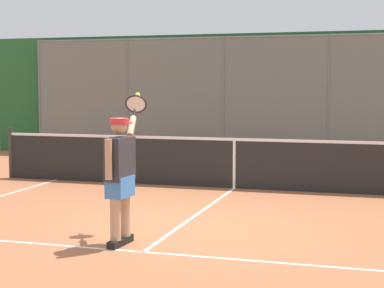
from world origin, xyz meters
TOP-DOWN VIEW (x-y plane):
  - ground_plane at (0.00, 0.00)m, footprint 60.00×60.00m
  - court_line_markings at (0.00, 1.59)m, footprint 7.60×8.84m
  - fence_backdrop at (0.00, -8.90)m, footprint 16.69×1.37m
  - tennis_net at (0.00, -3.55)m, footprint 9.77×0.09m
  - tennis_player at (0.39, 1.05)m, footprint 0.40×1.36m

SIDE VIEW (x-z plane):
  - ground_plane at x=0.00m, z-range 0.00..0.00m
  - court_line_markings at x=0.00m, z-range 0.00..0.01m
  - tennis_net at x=0.00m, z-range -0.04..1.03m
  - tennis_player at x=0.39m, z-range -0.02..1.84m
  - fence_backdrop at x=0.00m, z-range -0.01..3.31m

